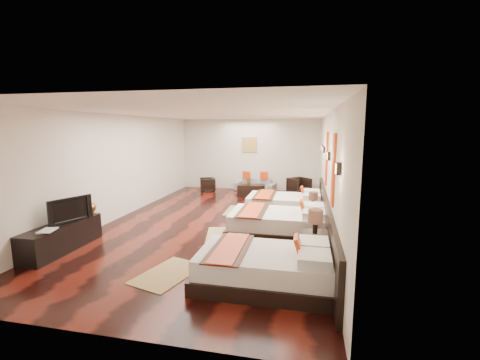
% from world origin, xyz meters
% --- Properties ---
extents(floor, '(5.50, 9.50, 0.01)m').
position_xyz_m(floor, '(0.00, 0.00, 0.00)').
color(floor, black).
rests_on(floor, ground).
extents(ceiling, '(5.50, 9.50, 0.01)m').
position_xyz_m(ceiling, '(0.00, 0.00, 2.80)').
color(ceiling, white).
rests_on(ceiling, floor).
extents(back_wall, '(5.50, 0.01, 2.80)m').
position_xyz_m(back_wall, '(0.00, 4.75, 1.40)').
color(back_wall, silver).
rests_on(back_wall, floor).
extents(left_wall, '(0.01, 9.50, 2.80)m').
position_xyz_m(left_wall, '(-2.75, 0.00, 1.40)').
color(left_wall, silver).
rests_on(left_wall, floor).
extents(right_wall, '(0.01, 9.50, 2.80)m').
position_xyz_m(right_wall, '(2.75, 0.00, 1.40)').
color(right_wall, silver).
rests_on(right_wall, floor).
extents(headboard_panel, '(0.08, 6.60, 0.90)m').
position_xyz_m(headboard_panel, '(2.71, -0.80, 0.45)').
color(headboard_panel, black).
rests_on(headboard_panel, floor).
extents(bed_near, '(2.15, 1.35, 0.82)m').
position_xyz_m(bed_near, '(1.70, -3.08, 0.28)').
color(bed_near, black).
rests_on(bed_near, floor).
extents(bed_mid, '(2.25, 1.42, 0.86)m').
position_xyz_m(bed_mid, '(1.70, -0.74, 0.29)').
color(bed_mid, black).
rests_on(bed_mid, floor).
extents(bed_far, '(2.17, 1.36, 0.83)m').
position_xyz_m(bed_far, '(1.70, 1.18, 0.28)').
color(bed_far, black).
rests_on(bed_far, floor).
extents(nightstand_a, '(0.50, 0.50, 0.99)m').
position_xyz_m(nightstand_a, '(2.44, -2.05, 0.35)').
color(nightstand_a, black).
rests_on(nightstand_a, floor).
extents(nightstand_b, '(0.42, 0.42, 0.84)m').
position_xyz_m(nightstand_b, '(2.44, 0.37, 0.29)').
color(nightstand_b, black).
rests_on(nightstand_b, floor).
extents(jute_mat_near, '(1.05, 1.36, 0.01)m').
position_xyz_m(jute_mat_near, '(0.03, -3.07, 0.01)').
color(jute_mat_near, '#9C844F').
rests_on(jute_mat_near, floor).
extents(jute_mat_mid, '(1.00, 1.34, 0.01)m').
position_xyz_m(jute_mat_mid, '(0.43, -0.98, 0.01)').
color(jute_mat_mid, '#9C844F').
rests_on(jute_mat_mid, floor).
extents(jute_mat_far, '(0.79, 1.23, 0.01)m').
position_xyz_m(jute_mat_far, '(0.31, 1.27, 0.01)').
color(jute_mat_far, '#9C844F').
rests_on(jute_mat_far, floor).
extents(tv_console, '(0.50, 1.80, 0.55)m').
position_xyz_m(tv_console, '(-2.50, -2.51, 0.28)').
color(tv_console, black).
rests_on(tv_console, floor).
extents(tv, '(0.43, 0.87, 0.51)m').
position_xyz_m(tv, '(-2.45, -2.34, 0.81)').
color(tv, black).
rests_on(tv, tv_console).
extents(book, '(0.34, 0.40, 0.03)m').
position_xyz_m(book, '(-2.50, -3.02, 0.57)').
color(book, black).
rests_on(book, tv_console).
extents(figurine, '(0.41, 0.41, 0.36)m').
position_xyz_m(figurine, '(-2.50, -1.70, 0.73)').
color(figurine, brown).
rests_on(figurine, tv_console).
extents(sofa, '(1.69, 0.92, 0.47)m').
position_xyz_m(sofa, '(0.29, 4.45, 0.23)').
color(sofa, gray).
rests_on(sofa, floor).
extents(armchair_left, '(0.75, 0.74, 0.53)m').
position_xyz_m(armchair_left, '(-1.52, 3.98, 0.27)').
color(armchair_left, black).
rests_on(armchair_left, floor).
extents(armchair_right, '(0.97, 0.97, 0.63)m').
position_xyz_m(armchair_right, '(2.00, 4.10, 0.32)').
color(armchair_right, black).
rests_on(armchair_right, floor).
extents(coffee_table, '(1.04, 0.59, 0.40)m').
position_xyz_m(coffee_table, '(0.29, 3.59, 0.20)').
color(coffee_table, black).
rests_on(coffee_table, floor).
extents(table_plant, '(0.30, 0.28, 0.27)m').
position_xyz_m(table_plant, '(0.20, 3.62, 0.53)').
color(table_plant, '#2B591D').
rests_on(table_plant, coffee_table).
extents(orange_panel_a, '(0.04, 0.40, 1.30)m').
position_xyz_m(orange_panel_a, '(2.73, -1.90, 1.70)').
color(orange_panel_a, '#D86014').
rests_on(orange_panel_a, right_wall).
extents(orange_panel_b, '(0.04, 0.40, 1.30)m').
position_xyz_m(orange_panel_b, '(2.73, 0.30, 1.70)').
color(orange_panel_b, '#D86014').
rests_on(orange_panel_b, right_wall).
extents(sconce_near, '(0.07, 0.12, 0.18)m').
position_xyz_m(sconce_near, '(2.70, -3.00, 1.85)').
color(sconce_near, black).
rests_on(sconce_near, right_wall).
extents(sconce_mid, '(0.07, 0.12, 0.18)m').
position_xyz_m(sconce_mid, '(2.70, -0.80, 1.85)').
color(sconce_mid, black).
rests_on(sconce_mid, right_wall).
extents(sconce_far, '(0.07, 0.12, 0.18)m').
position_xyz_m(sconce_far, '(2.70, 1.40, 1.85)').
color(sconce_far, black).
rests_on(sconce_far, right_wall).
extents(sconce_lounge, '(0.07, 0.12, 0.18)m').
position_xyz_m(sconce_lounge, '(2.70, 2.30, 1.85)').
color(sconce_lounge, black).
rests_on(sconce_lounge, right_wall).
extents(gold_artwork, '(0.60, 0.04, 0.60)m').
position_xyz_m(gold_artwork, '(0.00, 4.73, 1.80)').
color(gold_artwork, '#AD873F').
rests_on(gold_artwork, back_wall).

